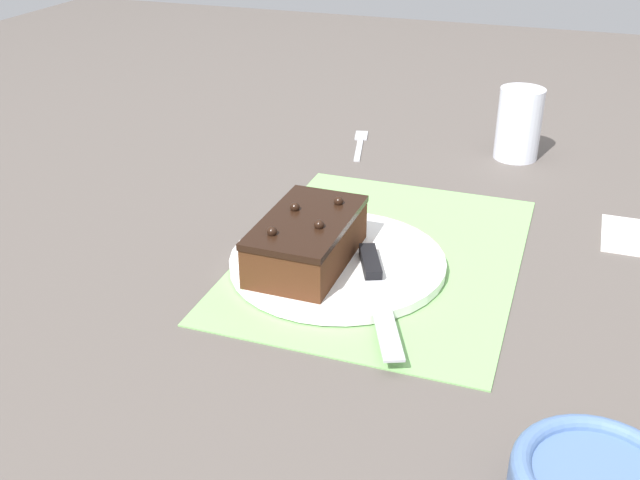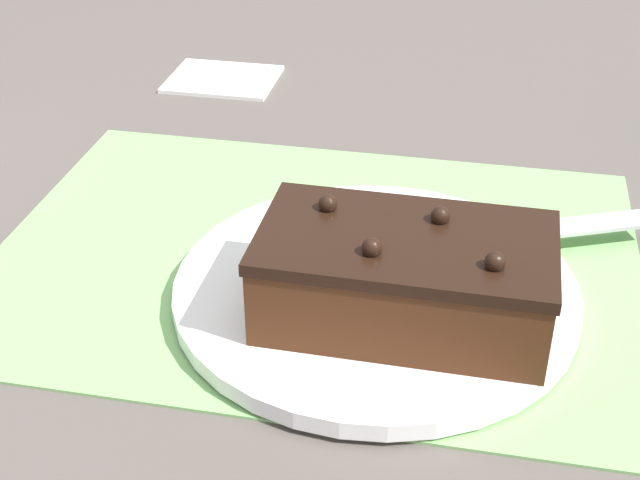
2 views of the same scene
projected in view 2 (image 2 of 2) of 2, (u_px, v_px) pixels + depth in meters
name	position (u px, v px, depth m)	size (l,w,h in m)	color
ground_plane	(315.00, 258.00, 0.64)	(3.00, 3.00, 0.00)	#544C47
placemat_woven	(315.00, 256.00, 0.64)	(0.46, 0.34, 0.00)	#7AB266
cake_plate	(375.00, 290.00, 0.59)	(0.27, 0.27, 0.01)	white
chocolate_cake	(404.00, 277.00, 0.54)	(0.18, 0.10, 0.07)	#472614
serving_knife	(451.00, 236.00, 0.63)	(0.22, 0.11, 0.01)	black
folded_napkin	(223.00, 77.00, 0.92)	(0.11, 0.09, 0.01)	white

